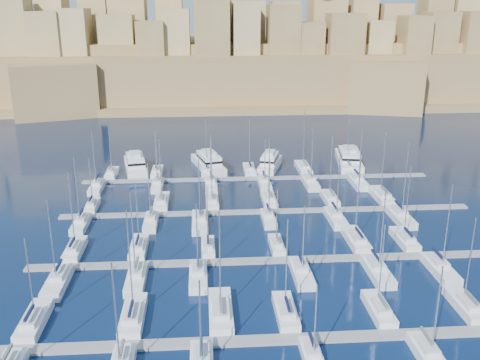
{
  "coord_description": "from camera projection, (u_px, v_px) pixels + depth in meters",
  "views": [
    {
      "loc": [
        -12.86,
        -91.49,
        40.61
      ],
      "look_at": [
        -5.99,
        6.0,
        8.45
      ],
      "focal_mm": 40.0,
      "sensor_mm": 36.0,
      "label": 1
    }
  ],
  "objects": [
    {
      "name": "sailboat_37",
      "position": [
        157.0,
        172.0,
        133.66
      ],
      "size": [
        2.61,
        8.7,
        11.82
      ],
      "color": "silver",
      "rests_on": "ground"
    },
    {
      "name": "sailboat_0",
      "position": [
        34.0,
        321.0,
        70.75
      ],
      "size": [
        2.86,
        9.52,
        12.66
      ],
      "color": "silver",
      "rests_on": "ground"
    },
    {
      "name": "sailboat_41",
      "position": [
        347.0,
        168.0,
        136.69
      ],
      "size": [
        2.49,
        8.29,
        13.81
      ],
      "color": "silver",
      "rests_on": "ground"
    },
    {
      "name": "sailboat_1",
      "position": [
        133.0,
        316.0,
        71.81
      ],
      "size": [
        2.98,
        9.95,
        16.11
      ],
      "color": "silver",
      "rests_on": "ground"
    },
    {
      "name": "sailboat_26",
      "position": [
        212.0,
        201.0,
        113.77
      ],
      "size": [
        2.66,
        8.86,
        14.86
      ],
      "color": "silver",
      "rests_on": "ground"
    },
    {
      "name": "sailboat_35",
      "position": [
        400.0,
        217.0,
        105.48
      ],
      "size": [
        3.09,
        10.3,
        16.56
      ],
      "color": "silver",
      "rests_on": "ground"
    },
    {
      "name": "sailboat_21",
      "position": [
        301.0,
        273.0,
        83.55
      ],
      "size": [
        2.78,
        9.27,
        12.37
      ],
      "color": "silver",
      "rests_on": "ground"
    },
    {
      "name": "sailboat_43",
      "position": [
        158.0,
        185.0,
        123.93
      ],
      "size": [
        2.52,
        8.39,
        14.25
      ],
      "color": "silver",
      "rests_on": "ground"
    },
    {
      "name": "pontoon_mid_near",
      "position": [
        283.0,
        260.0,
        88.81
      ],
      "size": [
        84.0,
        2.0,
        0.4
      ],
      "primitive_type": "cube",
      "color": "slate",
      "rests_on": "ground"
    },
    {
      "name": "sailboat_24",
      "position": [
        92.0,
        206.0,
        111.4
      ],
      "size": [
        2.2,
        7.33,
        11.19
      ],
      "color": "silver",
      "rests_on": "ground"
    },
    {
      "name": "sailboat_47",
      "position": [
        358.0,
        182.0,
        126.28
      ],
      "size": [
        3.03,
        10.09,
        13.9
      ],
      "color": "silver",
      "rests_on": "ground"
    },
    {
      "name": "motor_yacht_d",
      "position": [
        349.0,
        158.0,
        141.81
      ],
      "size": [
        8.49,
        19.64,
        5.25
      ],
      "color": "silver",
      "rests_on": "ground"
    },
    {
      "name": "sailboat_46",
      "position": [
        310.0,
        183.0,
        125.72
      ],
      "size": [
        2.9,
        9.68,
        14.12
      ],
      "color": "silver",
      "rests_on": "ground"
    },
    {
      "name": "fortified_city",
      "position": [
        230.0,
        64.0,
        242.74
      ],
      "size": [
        460.0,
        108.95,
        59.52
      ],
      "color": "brown",
      "rests_on": "ground"
    },
    {
      "name": "sailboat_4",
      "position": [
        379.0,
        309.0,
        73.48
      ],
      "size": [
        2.61,
        8.7,
        13.48
      ],
      "color": "silver",
      "rests_on": "ground"
    },
    {
      "name": "sailboat_40",
      "position": [
        303.0,
        168.0,
        136.87
      ],
      "size": [
        3.09,
        10.29,
        15.85
      ],
      "color": "silver",
      "rests_on": "ground"
    },
    {
      "name": "motor_yacht_c",
      "position": [
        270.0,
        163.0,
        138.09
      ],
      "size": [
        8.12,
        14.57,
        5.25
      ],
      "color": "silver",
      "rests_on": "ground"
    },
    {
      "name": "sailboat_18",
      "position": [
        58.0,
        281.0,
        80.85
      ],
      "size": [
        2.91,
        9.7,
        14.29
      ],
      "color": "silver",
      "rests_on": "ground"
    },
    {
      "name": "sailboat_25",
      "position": [
        162.0,
        202.0,
        113.43
      ],
      "size": [
        2.9,
        9.67,
        14.68
      ],
      "color": "silver",
      "rests_on": "ground"
    },
    {
      "name": "sailboat_44",
      "position": [
        211.0,
        184.0,
        124.49
      ],
      "size": [
        2.69,
        8.97,
        12.94
      ],
      "color": "silver",
      "rests_on": "ground"
    },
    {
      "name": "motor_yacht_a",
      "position": [
        135.0,
        164.0,
        136.83
      ],
      "size": [
        7.82,
        16.89,
        5.25
      ],
      "color": "silver",
      "rests_on": "ground"
    },
    {
      "name": "pontoon_near",
      "position": [
        309.0,
        338.0,
        67.96
      ],
      "size": [
        84.0,
        2.0,
        0.4
      ],
      "primitive_type": "cube",
      "color": "slate",
      "rests_on": "ground"
    },
    {
      "name": "sailboat_20",
      "position": [
        198.0,
        276.0,
        82.52
      ],
      "size": [
        2.75,
        9.15,
        13.13
      ],
      "color": "silver",
      "rests_on": "ground"
    },
    {
      "name": "sailboat_13",
      "position": [
        139.0,
        247.0,
        92.21
      ],
      "size": [
        2.76,
        9.18,
        12.57
      ],
      "color": "silver",
      "rests_on": "ground"
    },
    {
      "name": "sailboat_42",
      "position": [
        97.0,
        187.0,
        122.71
      ],
      "size": [
        2.71,
        9.02,
        14.45
      ],
      "color": "silver",
      "rests_on": "ground"
    },
    {
      "name": "sailboat_27",
      "position": [
        269.0,
        199.0,
        114.84
      ],
      "size": [
        2.83,
        9.42,
        14.54
      ],
      "color": "silver",
      "rests_on": "ground"
    },
    {
      "name": "motor_yacht_b",
      "position": [
        208.0,
        162.0,
        138.4
      ],
      "size": [
        9.24,
        17.71,
        5.25
      ],
      "color": "silver",
      "rests_on": "ground"
    },
    {
      "name": "sailboat_10",
      "position": [
        429.0,
        356.0,
        63.74
      ],
      "size": [
        2.6,
        8.67,
        13.23
      ],
      "color": "silver",
      "rests_on": "ground"
    },
    {
      "name": "pontoon_mid_far",
      "position": [
        268.0,
        211.0,
        109.66
      ],
      "size": [
        84.0,
        2.0,
        0.4
      ],
      "primitive_type": "cube",
      "color": "slate",
      "rests_on": "ground"
    },
    {
      "name": "sailboat_9",
      "position": [
        313.0,
        358.0,
        63.38
      ],
      "size": [
        2.24,
        7.47,
        11.07
      ],
      "color": "silver",
      "rests_on": "ground"
    },
    {
      "name": "pontoon_far",
      "position": [
        257.0,
        178.0,
        130.5
      ],
      "size": [
        84.0,
        2.0,
        0.4
      ],
      "primitive_type": "cube",
      "color": "slate",
      "rests_on": "ground"
    },
    {
      "name": "sailboat_33",
      "position": [
        268.0,
        218.0,
        104.73
      ],
      "size": [
        2.46,
        8.19,
        13.22
      ],
      "color": "silver",
      "rests_on": "ground"
    },
    {
      "name": "sailboat_2",
      "position": [
        221.0,
        311.0,
        72.89
      ],
      "size": [
        3.17,
        10.58,
        15.47
      ],
      "color": "silver",
      "rests_on": "ground"
    },
    {
      "name": "sailboat_5",
      "position": [
        465.0,
        305.0,
        74.44
      ],
      "size": [
        2.7,
        8.99,
        13.95
      ],
      "color": "silver",
      "rests_on": "ground"
    },
    {
      "name": "sailboat_36",
      "position": [
        112.0,
        173.0,
        132.7
      ],
      "size": [
        2.47,
        8.24,
        13.55
      ],
      "color": "silver",
      "rests_on": "ground"
    },
    {
      "name": "ground",
      "position": [
        274.0,
        232.0,
        100.24
      ],
      "size": [
        600.0,
        600.0,
        0.0
      ],
      "primitive_type": "plane",
      "color": "black",
      "rests_on": "ground"
    },
    {
      "name": "sailboat_38",
      "position": [
        207.0,
        171.0,
        134.48
      ],
      "size": [
        2.61,
        8.7,
        14.28
      ],
      "color": "silver",
      "rests_on": "ground"
    },
    {
      "name": "sailboat_3",
      "position": [
        286.0,
        312.0,
        72.79
      ],
      "size": [
        2.73,
        9.09,
        14.41
      ],
      "color": "silver",
      "rests_on": "ground"
    },
    {
      "name": "sailboat_15",
      "position": [
        277.0,
        245.0,
        93.04
      ],
      "size": [
        2.26,
        7.53,
        11.06
      ],
      "color": "silver",
      "rests_on": "ground"
    },
    {
      "name": "sailboat_16",
      "position": [
        356.0,
        240.0,
        95.17
      ],
      "size": [
        3.03,
        10.09,
        16.58
      ],
      "color": "silver",
      "rests_on": "ground"
    },
    {
      "name": "sailboat_23",
      "position": [
        440.0,
        268.0,
        84.8
      ],
      "size": [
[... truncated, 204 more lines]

